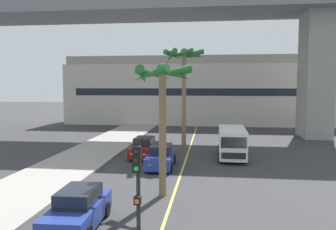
{
  "coord_description": "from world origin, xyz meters",
  "views": [
    {
      "loc": [
        1.87,
        -0.93,
        5.7
      ],
      "look_at": [
        0.0,
        14.0,
        4.39
      ],
      "focal_mm": 36.67,
      "sensor_mm": 36.0,
      "label": 1
    }
  ],
  "objects_px": {
    "car_queue_second": "(144,148)",
    "car_queue_third": "(161,157)",
    "palm_tree_mid_median": "(163,90)",
    "traffic_light_median_near": "(138,189)",
    "car_queue_front": "(78,210)",
    "delivery_van": "(232,142)",
    "palm_tree_near_median": "(184,67)"
  },
  "relations": [
    {
      "from": "car_queue_front",
      "to": "traffic_light_median_near",
      "type": "bearing_deg",
      "value": -46.45
    },
    {
      "from": "palm_tree_mid_median",
      "to": "car_queue_third",
      "type": "bearing_deg",
      "value": 99.35
    },
    {
      "from": "traffic_light_median_near",
      "to": "palm_tree_mid_median",
      "type": "relative_size",
      "value": 0.62
    },
    {
      "from": "car_queue_front",
      "to": "car_queue_second",
      "type": "xyz_separation_m",
      "value": [
        0.0,
        13.69,
        0.0
      ]
    },
    {
      "from": "delivery_van",
      "to": "palm_tree_near_median",
      "type": "height_order",
      "value": "palm_tree_near_median"
    },
    {
      "from": "car_queue_third",
      "to": "palm_tree_near_median",
      "type": "xyz_separation_m",
      "value": [
        1.18,
        5.07,
        6.46
      ]
    },
    {
      "from": "car_queue_front",
      "to": "car_queue_second",
      "type": "bearing_deg",
      "value": 90.0
    },
    {
      "from": "car_queue_front",
      "to": "palm_tree_mid_median",
      "type": "distance_m",
      "value": 7.01
    },
    {
      "from": "car_queue_front",
      "to": "delivery_van",
      "type": "distance_m",
      "value": 15.62
    },
    {
      "from": "traffic_light_median_near",
      "to": "palm_tree_mid_median",
      "type": "height_order",
      "value": "palm_tree_mid_median"
    },
    {
      "from": "car_queue_third",
      "to": "delivery_van",
      "type": "height_order",
      "value": "delivery_van"
    },
    {
      "from": "car_queue_front",
      "to": "car_queue_third",
      "type": "bearing_deg",
      "value": 80.05
    },
    {
      "from": "car_queue_third",
      "to": "palm_tree_mid_median",
      "type": "distance_m",
      "value": 7.76
    },
    {
      "from": "car_queue_second",
      "to": "palm_tree_near_median",
      "type": "relative_size",
      "value": 0.48
    },
    {
      "from": "car_queue_second",
      "to": "car_queue_third",
      "type": "relative_size",
      "value": 1.0
    },
    {
      "from": "car_queue_third",
      "to": "delivery_van",
      "type": "relative_size",
      "value": 0.78
    },
    {
      "from": "palm_tree_near_median",
      "to": "palm_tree_mid_median",
      "type": "bearing_deg",
      "value": -90.95
    },
    {
      "from": "car_queue_front",
      "to": "delivery_van",
      "type": "bearing_deg",
      "value": 63.77
    },
    {
      "from": "car_queue_front",
      "to": "palm_tree_near_median",
      "type": "relative_size",
      "value": 0.48
    },
    {
      "from": "car_queue_third",
      "to": "traffic_light_median_near",
      "type": "bearing_deg",
      "value": -84.39
    },
    {
      "from": "delivery_van",
      "to": "palm_tree_near_median",
      "type": "distance_m",
      "value": 7.21
    },
    {
      "from": "car_queue_second",
      "to": "palm_tree_mid_median",
      "type": "relative_size",
      "value": 0.61
    },
    {
      "from": "traffic_light_median_near",
      "to": "car_queue_front",
      "type": "bearing_deg",
      "value": 133.55
    },
    {
      "from": "car_queue_second",
      "to": "palm_tree_mid_median",
      "type": "distance_m",
      "value": 10.85
    },
    {
      "from": "traffic_light_median_near",
      "to": "palm_tree_mid_median",
      "type": "distance_m",
      "value": 8.15
    },
    {
      "from": "car_queue_second",
      "to": "delivery_van",
      "type": "bearing_deg",
      "value": 2.64
    },
    {
      "from": "car_queue_third",
      "to": "palm_tree_near_median",
      "type": "height_order",
      "value": "palm_tree_near_median"
    },
    {
      "from": "delivery_van",
      "to": "palm_tree_near_median",
      "type": "xyz_separation_m",
      "value": [
        -3.89,
        1.46,
        5.89
      ]
    },
    {
      "from": "traffic_light_median_near",
      "to": "car_queue_second",
      "type": "bearing_deg",
      "value": 100.56
    },
    {
      "from": "delivery_van",
      "to": "palm_tree_near_median",
      "type": "relative_size",
      "value": 0.61
    },
    {
      "from": "delivery_van",
      "to": "car_queue_front",
      "type": "bearing_deg",
      "value": -116.23
    },
    {
      "from": "car_queue_second",
      "to": "palm_tree_mid_median",
      "type": "height_order",
      "value": "palm_tree_mid_median"
    }
  ]
}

